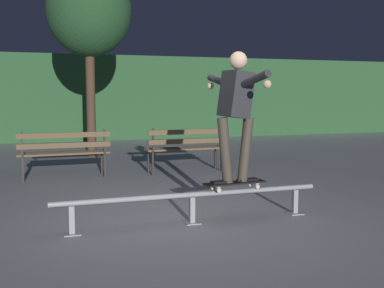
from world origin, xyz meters
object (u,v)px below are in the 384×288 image
park_bench_leftmost (64,149)px  park_bench_left_center (187,145)px  grind_rail (192,200)px  skateboarder (236,105)px  skateboard (235,183)px  tree_behind_benches (89,11)px

park_bench_leftmost → park_bench_left_center: bearing=0.0°
grind_rail → skateboarder: bearing=0.0°
skateboard → skateboarder: (0.00, 0.00, 0.94)m
park_bench_leftmost → tree_behind_benches: size_ratio=0.35×
park_bench_leftmost → skateboard: bearing=-63.6°
park_bench_left_center → tree_behind_benches: bearing=114.8°
park_bench_left_center → park_bench_leftmost: bearing=180.0°
tree_behind_benches → skateboarder: bearing=-82.4°
skateboarder → park_bench_left_center: bearing=81.2°
park_bench_leftmost → park_bench_left_center: 2.30m
skateboarder → park_bench_left_center: skateboarder is taller
park_bench_leftmost → tree_behind_benches: bearing=74.3°
grind_rail → park_bench_leftmost: bearing=108.8°
park_bench_leftmost → tree_behind_benches: (0.87, 3.09, 2.94)m
grind_rail → skateboard: bearing=0.0°
grind_rail → park_bench_leftmost: park_bench_leftmost is taller
skateboard → park_bench_leftmost: (-1.75, 3.52, 0.09)m
skateboarder → park_bench_leftmost: 4.02m
grind_rail → park_bench_leftmost: (-1.20, 3.52, 0.26)m
grind_rail → park_bench_leftmost: size_ratio=2.02×
park_bench_leftmost → grind_rail: bearing=-71.2°
skateboard → grind_rail: bearing=-180.0°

